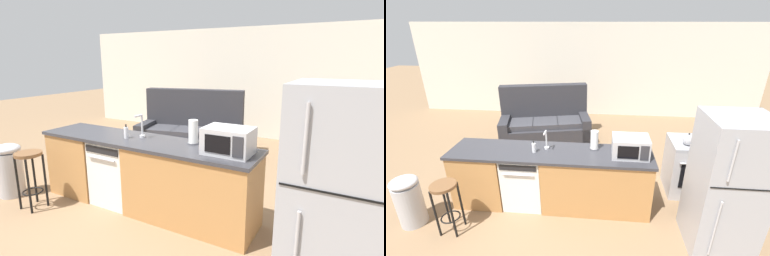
% 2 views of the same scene
% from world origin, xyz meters
% --- Properties ---
extents(ground_plane, '(24.00, 24.00, 0.00)m').
position_xyz_m(ground_plane, '(0.00, 0.00, 0.00)').
color(ground_plane, '#896B4C').
extents(wall_back, '(10.00, 0.06, 2.60)m').
position_xyz_m(wall_back, '(0.30, 4.20, 1.30)').
color(wall_back, silver).
rests_on(wall_back, ground_plane).
extents(kitchen_counter, '(2.94, 0.66, 0.90)m').
position_xyz_m(kitchen_counter, '(0.24, 0.00, 0.42)').
color(kitchen_counter, '#B77F47').
rests_on(kitchen_counter, ground_plane).
extents(dishwasher, '(0.58, 0.61, 0.84)m').
position_xyz_m(dishwasher, '(-0.25, -0.00, 0.42)').
color(dishwasher, white).
rests_on(dishwasher, ground_plane).
extents(stove_range, '(0.76, 0.68, 0.90)m').
position_xyz_m(stove_range, '(2.35, 0.55, 0.45)').
color(stove_range, '#B7B7BC').
rests_on(stove_range, ground_plane).
extents(refrigerator, '(0.72, 0.73, 1.72)m').
position_xyz_m(refrigerator, '(2.35, -0.55, 0.86)').
color(refrigerator, '#A8AAB2').
rests_on(refrigerator, ground_plane).
extents(microwave, '(0.50, 0.37, 0.28)m').
position_xyz_m(microwave, '(1.28, -0.00, 1.04)').
color(microwave, '#B7B7BC').
rests_on(microwave, kitchen_counter).
extents(sink_faucet, '(0.07, 0.18, 0.30)m').
position_xyz_m(sink_faucet, '(0.09, 0.07, 1.03)').
color(sink_faucet, silver).
rests_on(sink_faucet, kitchen_counter).
extents(paper_towel_roll, '(0.14, 0.14, 0.28)m').
position_xyz_m(paper_towel_roll, '(0.78, 0.15, 1.04)').
color(paper_towel_roll, '#4C4C51').
rests_on(paper_towel_roll, kitchen_counter).
extents(soap_bottle, '(0.06, 0.06, 0.18)m').
position_xyz_m(soap_bottle, '(-0.07, -0.03, 0.97)').
color(soap_bottle, silver).
rests_on(soap_bottle, kitchen_counter).
extents(kettle, '(0.21, 0.17, 0.19)m').
position_xyz_m(kettle, '(2.18, 0.42, 0.99)').
color(kettle, '#B2B2B7').
rests_on(kettle, stove_range).
extents(bar_stool, '(0.32, 0.32, 0.74)m').
position_xyz_m(bar_stool, '(-1.09, -0.70, 0.54)').
color(bar_stool, brown).
rests_on(bar_stool, ground_plane).
extents(trash_bin, '(0.35, 0.35, 0.74)m').
position_xyz_m(trash_bin, '(-1.70, -0.61, 0.38)').
color(trash_bin, '#B7B7BC').
rests_on(trash_bin, ground_plane).
extents(couch, '(2.15, 1.33, 1.27)m').
position_xyz_m(couch, '(-0.44, 2.29, 0.39)').
color(couch, '#2D2D33').
rests_on(couch, ground_plane).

